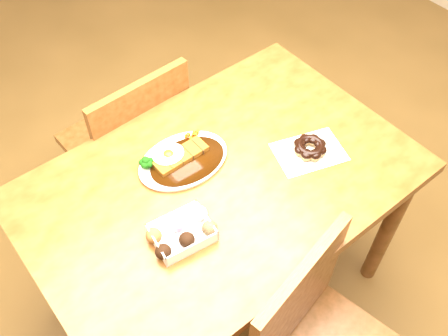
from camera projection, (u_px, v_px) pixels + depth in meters
ground at (222, 287)px, 2.12m from camera, size 6.00×6.00×0.00m
table at (221, 198)px, 1.62m from camera, size 1.20×0.80×0.75m
chair_far at (132, 143)px, 2.00m from camera, size 0.44×0.44×0.87m
katsu_curry_plate at (181, 159)px, 1.57m from camera, size 0.31×0.23×0.06m
donut_box at (182, 232)px, 1.39m from camera, size 0.20×0.15×0.05m
pon_de_ring at (310, 148)px, 1.59m from camera, size 0.26×0.21×0.04m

